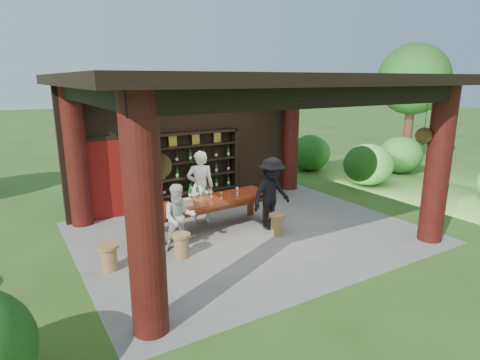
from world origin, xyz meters
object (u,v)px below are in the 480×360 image
tasting_table (206,205)px  host (200,187)px  stool_near_left (181,245)px  napkin_basket (186,202)px  stool_far_left (109,257)px  guest_man (272,194)px  wine_shelf (197,169)px  guest_woman (179,218)px  stool_near_right (277,224)px

tasting_table → host: (0.16, 0.60, 0.26)m
stool_near_left → napkin_basket: napkin_basket is taller
stool_far_left → host: size_ratio=0.28×
stool_far_left → host: 3.00m
guest_man → wine_shelf: bearing=96.3°
tasting_table → guest_woman: guest_woman is taller
stool_near_left → guest_woman: size_ratio=0.35×
stool_far_left → guest_woman: 1.54m
guest_woman → guest_man: bearing=15.2°
tasting_table → guest_man: (1.38, -0.63, 0.21)m
stool_near_left → stool_far_left: size_ratio=0.98×
host → napkin_basket: 1.02m
stool_near_left → host: bearing=53.0°
guest_man → guest_woman: bearing=171.6°
stool_near_left → guest_woman: (0.11, 0.33, 0.44)m
wine_shelf → host: (-0.52, -1.27, -0.15)m
stool_far_left → napkin_basket: napkin_basket is taller
host → guest_woman: bearing=71.8°
tasting_table → guest_woman: 1.15m
stool_far_left → guest_man: 3.83m
stool_near_right → host: host is taller
tasting_table → guest_woman: bearing=-144.3°
stool_near_left → tasting_table: bearing=43.8°
tasting_table → stool_near_left: tasting_table is taller
stool_near_right → stool_near_left: bearing=179.8°
napkin_basket → wine_shelf: bearing=58.4°
stool_near_left → stool_far_left: stool_far_left is taller
guest_woman → napkin_basket: size_ratio=5.36×
tasting_table → stool_far_left: 2.57m
guest_man → napkin_basket: (-1.93, 0.49, -0.03)m
napkin_basket → stool_near_right: bearing=-25.7°
wine_shelf → host: 1.38m
napkin_basket → tasting_table: bearing=13.7°
stool_near_left → guest_woman: guest_woman is taller
stool_near_left → stool_near_right: size_ratio=1.02×
stool_near_right → napkin_basket: 2.10m
wine_shelf → napkin_basket: wine_shelf is taller
tasting_table → host: host is taller
stool_near_right → stool_far_left: bearing=177.3°
host → tasting_table: bearing=97.5°
wine_shelf → stool_far_left: size_ratio=4.74×
stool_far_left → napkin_basket: bearing=20.7°
stool_near_left → host: (1.20, 1.60, 0.63)m
tasting_table → guest_man: size_ratio=1.95×
host → guest_woman: (-1.09, -1.27, -0.19)m
napkin_basket → guest_man: bearing=-14.3°
guest_woman → napkin_basket: (0.38, 0.54, 0.12)m
stool_near_left → stool_far_left: 1.36m
wine_shelf → tasting_table: wine_shelf is taller
wine_shelf → napkin_basket: 2.35m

